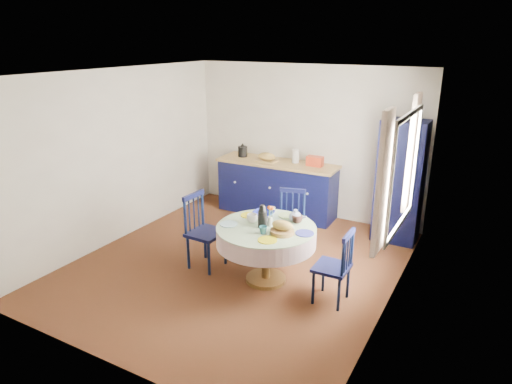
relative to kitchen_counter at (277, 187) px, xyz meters
The scene contains 17 objects.
floor 2.05m from the kitchen_counter, 79.19° to the right, with size 4.50×4.50×0.00m, color black.
ceiling 2.84m from the kitchen_counter, 79.19° to the right, with size 4.50×4.50×0.00m, color white.
wall_back 0.91m from the kitchen_counter, 37.79° to the left, with size 4.00×0.02×2.50m, color white.
wall_left 2.66m from the kitchen_counter, 129.68° to the right, with size 0.02×4.50×2.50m, color white.
wall_right 3.17m from the kitchen_counter, 39.54° to the right, with size 0.02×4.50×2.50m, color white.
window 3.05m from the kitchen_counter, 35.49° to the right, with size 0.10×1.74×1.45m.
kitchen_counter is the anchor object (origin of this frame).
pantry_cabinet 2.08m from the kitchen_counter, ahead, with size 0.63×0.47×1.81m.
dining_table 2.34m from the kitchen_counter, 66.72° to the right, with size 1.21×1.21×1.01m.
chair_left 2.18m from the kitchen_counter, 89.78° to the right, with size 0.44×0.46×0.99m.
chair_far 1.50m from the kitchen_counter, 56.56° to the right, with size 0.49×0.48×0.90m.
chair_right 2.84m from the kitchen_counter, 50.32° to the right, with size 0.38×0.40×0.89m.
mug_a 2.25m from the kitchen_counter, 71.69° to the right, with size 0.14×0.14×0.11m, color silver.
mug_b 2.56m from the kitchen_counter, 67.38° to the right, with size 0.10×0.10×0.09m, color #28626E.
mug_c 2.22m from the kitchen_counter, 57.37° to the right, with size 0.13×0.13×0.11m, color black.
mug_d 1.92m from the kitchen_counter, 65.90° to the right, with size 0.10×0.10×0.09m, color silver.
cobalt_bowl 2.03m from the kitchen_counter, 68.69° to the right, with size 0.27×0.27×0.07m, color navy.
Camera 1 is at (2.89, -4.67, 2.90)m, focal length 32.00 mm.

